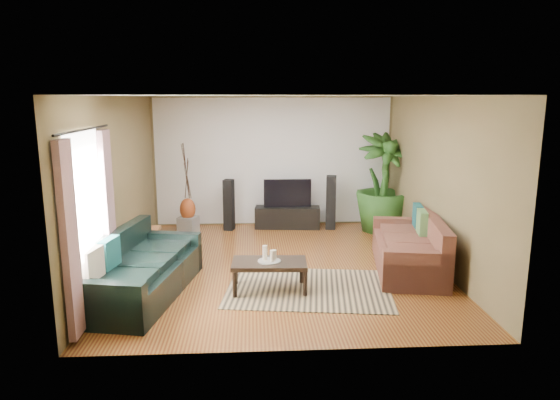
{
  "coord_description": "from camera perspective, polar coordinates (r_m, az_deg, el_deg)",
  "views": [
    {
      "loc": [
        -0.46,
        -7.67,
        2.68
      ],
      "look_at": [
        0.0,
        0.2,
        1.05
      ],
      "focal_mm": 32.0,
      "sensor_mm": 36.0,
      "label": 1
    }
  ],
  "objects": [
    {
      "name": "wall_back",
      "position": [
        10.51,
        -0.81,
        4.41
      ],
      "size": [
        5.0,
        0.0,
        5.0
      ],
      "primitive_type": "plane",
      "rotation": [
        1.57,
        0.0,
        0.0
      ],
      "color": "brown",
      "rests_on": "ground"
    },
    {
      "name": "area_rug",
      "position": [
        7.23,
        3.29,
        -10.03
      ],
      "size": [
        2.5,
        1.92,
        0.01
      ],
      "primitive_type": "cube",
      "rotation": [
        0.0,
        0.0,
        -0.13
      ],
      "color": "tan",
      "rests_on": "floor"
    },
    {
      "name": "sofa_right",
      "position": [
        8.12,
        14.44,
        -4.82
      ],
      "size": [
        1.3,
        2.25,
        0.85
      ],
      "primitive_type": "cube",
      "rotation": [
        0.0,
        0.0,
        -1.74
      ],
      "color": "brown",
      "rests_on": "floor"
    },
    {
      "name": "speaker_left",
      "position": [
        10.22,
        -5.86,
        -0.56
      ],
      "size": [
        0.24,
        0.25,
        1.05
      ],
      "primitive_type": "cube",
      "rotation": [
        0.0,
        0.0,
        -0.27
      ],
      "color": "black",
      "rests_on": "floor"
    },
    {
      "name": "candle_mid",
      "position": [
        6.96,
        -0.89,
        -6.39
      ],
      "size": [
        0.07,
        0.07,
        0.16
      ],
      "primitive_type": "cylinder",
      "color": "white",
      "rests_on": "candle_tray"
    },
    {
      "name": "plant_pot",
      "position": [
        10.4,
        11.49,
        -2.68
      ],
      "size": [
        0.37,
        0.37,
        0.28
      ],
      "primitive_type": "cylinder",
      "color": "black",
      "rests_on": "floor"
    },
    {
      "name": "side_table",
      "position": [
        8.45,
        -15.5,
        -5.18
      ],
      "size": [
        0.55,
        0.55,
        0.58
      ],
      "primitive_type": "cube",
      "rotation": [
        0.0,
        0.0,
        -0.01
      ],
      "color": "brown",
      "rests_on": "floor"
    },
    {
      "name": "wall_left",
      "position": [
        8.05,
        -17.99,
        1.6
      ],
      "size": [
        0.0,
        5.5,
        5.5
      ],
      "primitive_type": "plane",
      "rotation": [
        1.57,
        0.0,
        1.57
      ],
      "color": "brown",
      "rests_on": "ground"
    },
    {
      "name": "ceiling",
      "position": [
        7.68,
        0.09,
        11.83
      ],
      "size": [
        5.5,
        5.5,
        0.0
      ],
      "primitive_type": "plane",
      "rotation": [
        3.14,
        0.0,
        0.0
      ],
      "color": "white",
      "rests_on": "ground"
    },
    {
      "name": "potted_plant",
      "position": [
        10.23,
        11.68,
        1.93
      ],
      "size": [
        1.35,
        1.35,
        1.98
      ],
      "primitive_type": "imported",
      "rotation": [
        0.0,
        0.0,
        0.25
      ],
      "color": "#234D19",
      "rests_on": "floor"
    },
    {
      "name": "candle_short",
      "position": [
        7.06,
        -0.68,
        -6.25
      ],
      "size": [
        0.07,
        0.07,
        0.13
      ],
      "primitive_type": "cylinder",
      "color": "beige",
      "rests_on": "candle_tray"
    },
    {
      "name": "wall_front",
      "position": [
        5.11,
        1.91,
        -3.39
      ],
      "size": [
        5.0,
        0.0,
        5.0
      ],
      "primitive_type": "plane",
      "rotation": [
        -1.57,
        0.0,
        0.0
      ],
      "color": "brown",
      "rests_on": "ground"
    },
    {
      "name": "candle_tray",
      "position": [
        7.02,
        -1.23,
        -6.98
      ],
      "size": [
        0.32,
        0.32,
        0.01
      ],
      "primitive_type": "cylinder",
      "color": "gray",
      "rests_on": "coffee_table"
    },
    {
      "name": "wall_right",
      "position": [
        8.32,
        17.54,
        1.95
      ],
      "size": [
        0.0,
        5.5,
        5.5
      ],
      "primitive_type": "plane",
      "rotation": [
        1.57,
        0.0,
        -1.57
      ],
      "color": "brown",
      "rests_on": "ground"
    },
    {
      "name": "curtain_far",
      "position": [
        7.26,
        -19.01,
        -1.13
      ],
      "size": [
        0.08,
        0.35,
        2.2
      ],
      "primitive_type": "cube",
      "color": "gray",
      "rests_on": "ground"
    },
    {
      "name": "backwall_panel",
      "position": [
        10.5,
        -0.8,
        4.41
      ],
      "size": [
        4.9,
        0.0,
        4.9
      ],
      "primitive_type": "plane",
      "rotation": [
        1.57,
        0.0,
        0.0
      ],
      "color": "white",
      "rests_on": "ground"
    },
    {
      "name": "pedestal",
      "position": [
        10.15,
        -10.44,
        -2.83
      ],
      "size": [
        0.44,
        0.44,
        0.34
      ],
      "primitive_type": "cube",
      "rotation": [
        0.0,
        0.0,
        -0.34
      ],
      "color": "gray",
      "rests_on": "floor"
    },
    {
      "name": "sofa_left",
      "position": [
        7.12,
        -15.54,
        -7.23
      ],
      "size": [
        1.43,
        2.48,
        0.85
      ],
      "primitive_type": "cube",
      "rotation": [
        0.0,
        0.0,
        1.38
      ],
      "color": "black",
      "rests_on": "floor"
    },
    {
      "name": "curtain_near",
      "position": [
        5.88,
        -22.89,
        -4.35
      ],
      "size": [
        0.08,
        0.35,
        2.2
      ],
      "primitive_type": "cube",
      "color": "gray",
      "rests_on": "ground"
    },
    {
      "name": "speaker_right",
      "position": [
        10.29,
        5.84,
        -0.29
      ],
      "size": [
        0.24,
        0.25,
        1.11
      ],
      "primitive_type": "cube",
      "rotation": [
        0.0,
        0.0,
        -0.18
      ],
      "color": "black",
      "rests_on": "floor"
    },
    {
      "name": "television",
      "position": [
        10.3,
        0.85,
        0.8
      ],
      "size": [
        0.98,
        0.05,
        0.58
      ],
      "primitive_type": "cube",
      "color": "black",
      "rests_on": "tv_stand"
    },
    {
      "name": "tv_stand",
      "position": [
        10.39,
        0.85,
        -1.99
      ],
      "size": [
        1.37,
        0.53,
        0.45
      ],
      "primitive_type": "cube",
      "rotation": [
        0.0,
        0.0,
        -0.1
      ],
      "color": "black",
      "rests_on": "floor"
    },
    {
      "name": "vase",
      "position": [
        10.07,
        -10.51,
        -1.04
      ],
      "size": [
        0.31,
        0.31,
        0.44
      ],
      "primitive_type": "ellipsoid",
      "color": "brown",
      "rests_on": "pedestal"
    },
    {
      "name": "floor",
      "position": [
        8.14,
        0.08,
        -7.55
      ],
      "size": [
        5.5,
        5.5,
        0.0
      ],
      "primitive_type": "plane",
      "color": "brown",
      "rests_on": "ground"
    },
    {
      "name": "coffee_table",
      "position": [
        7.1,
        -1.22,
        -8.66
      ],
      "size": [
        1.06,
        0.61,
        0.43
      ],
      "primitive_type": "cube",
      "rotation": [
        0.0,
        0.0,
        -0.05
      ],
      "color": "black",
      "rests_on": "floor"
    },
    {
      "name": "window_pane",
      "position": [
        6.52,
        -21.32,
        -0.44
      ],
      "size": [
        0.0,
        1.8,
        1.8
      ],
      "primitive_type": "plane",
      "rotation": [
        1.57,
        0.0,
        1.57
      ],
      "color": "white",
      "rests_on": "ground"
    },
    {
      "name": "curtain_rod",
      "position": [
        6.39,
        -21.49,
        7.48
      ],
      "size": [
        0.03,
        1.9,
        0.03
      ],
      "primitive_type": "cylinder",
      "rotation": [
        1.57,
        0.0,
        0.0
      ],
      "color": "black",
      "rests_on": "ground"
    },
    {
      "name": "candle_tall",
      "position": [
        7.02,
        -1.74,
        -6.05
      ],
      "size": [
        0.07,
        0.07,
        0.21
      ],
      "primitive_type": "cylinder",
      "color": "white",
      "rests_on": "candle_tray"
    }
  ]
}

